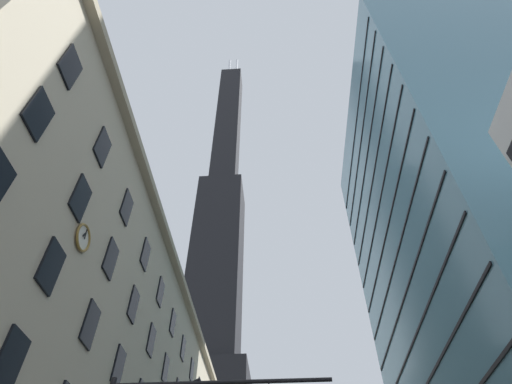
% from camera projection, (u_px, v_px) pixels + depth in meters
% --- Properties ---
extents(dark_skyscraper, '(22.33, 22.33, 224.69)m').
position_uv_depth(dark_skyscraper, '(213.00, 304.00, 124.53)').
color(dark_skyscraper, black).
rests_on(dark_skyscraper, ground).
extents(glass_office_midrise, '(18.19, 33.72, 58.44)m').
position_uv_depth(glass_office_midrise, '(479.00, 251.00, 44.35)').
color(glass_office_midrise, teal).
rests_on(glass_office_midrise, ground).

